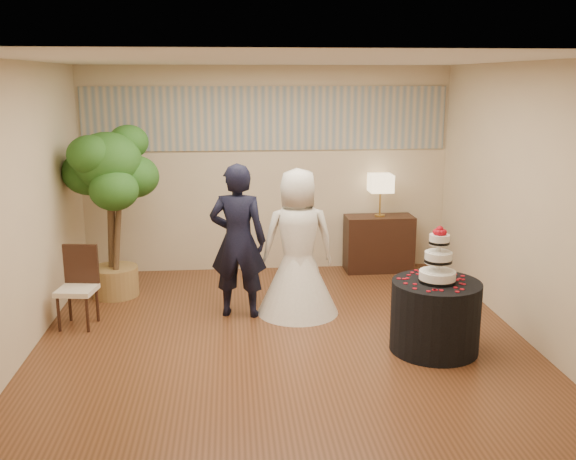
{
  "coord_description": "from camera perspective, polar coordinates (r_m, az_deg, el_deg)",
  "views": [
    {
      "loc": [
        -0.5,
        -6.23,
        2.63
      ],
      "look_at": [
        0.1,
        0.4,
        1.05
      ],
      "focal_mm": 40.0,
      "sensor_mm": 36.0,
      "label": 1
    }
  ],
  "objects": [
    {
      "name": "table_lamp",
      "position": [
        8.86,
        8.21,
        3.07
      ],
      "size": [
        0.31,
        0.31,
        0.58
      ],
      "primitive_type": null,
      "color": "beige",
      "rests_on": "console"
    },
    {
      "name": "wall_right",
      "position": [
        7.03,
        20.22,
        2.43
      ],
      "size": [
        0.06,
        5.0,
        2.8
      ],
      "primitive_type": "cube",
      "color": "beige",
      "rests_on": "ground"
    },
    {
      "name": "mural_border",
      "position": [
        8.74,
        -1.91,
        9.87
      ],
      "size": [
        4.9,
        0.02,
        0.85
      ],
      "primitive_type": "cube",
      "color": "#9A9A91",
      "rests_on": "wall_back"
    },
    {
      "name": "groom",
      "position": [
        7.14,
        -4.46,
        -0.98
      ],
      "size": [
        0.7,
        0.52,
        1.74
      ],
      "primitive_type": "imported",
      "rotation": [
        0.0,
        0.0,
        2.96
      ],
      "color": "black",
      "rests_on": "floor"
    },
    {
      "name": "floor",
      "position": [
        6.78,
        -0.54,
        -9.47
      ],
      "size": [
        5.0,
        5.0,
        0.0
      ],
      "primitive_type": "cube",
      "color": "brown",
      "rests_on": "ground"
    },
    {
      "name": "wedding_cake",
      "position": [
        6.32,
        13.24,
        -2.11
      ],
      "size": [
        0.36,
        0.36,
        0.56
      ],
      "primitive_type": null,
      "color": "white",
      "rests_on": "cake_table"
    },
    {
      "name": "wall_back",
      "position": [
        8.83,
        -1.88,
        5.34
      ],
      "size": [
        5.0,
        0.06,
        2.8
      ],
      "primitive_type": "cube",
      "color": "beige",
      "rests_on": "ground"
    },
    {
      "name": "wall_left",
      "position": [
        6.66,
        -22.55,
        1.67
      ],
      "size": [
        0.06,
        5.0,
        2.8
      ],
      "primitive_type": "cube",
      "color": "beige",
      "rests_on": "ground"
    },
    {
      "name": "console",
      "position": [
        9.01,
        8.06,
        -1.19
      ],
      "size": [
        0.94,
        0.43,
        0.78
      ],
      "primitive_type": "cube",
      "rotation": [
        0.0,
        0.0,
        0.01
      ],
      "color": "black",
      "rests_on": "floor"
    },
    {
      "name": "bride",
      "position": [
        7.2,
        0.9,
        -1.07
      ],
      "size": [
        0.97,
        0.97,
        1.67
      ],
      "primitive_type": "imported",
      "rotation": [
        0.0,
        0.0,
        3.18
      ],
      "color": "white",
      "rests_on": "floor"
    },
    {
      "name": "wall_front",
      "position": [
        3.96,
        2.34,
        -4.78
      ],
      "size": [
        5.0,
        0.06,
        2.8
      ],
      "primitive_type": "cube",
      "color": "beige",
      "rests_on": "ground"
    },
    {
      "name": "cake_table",
      "position": [
        6.51,
        12.94,
        -7.47
      ],
      "size": [
        1.06,
        1.06,
        0.71
      ],
      "primitive_type": "cylinder",
      "rotation": [
        0.0,
        0.0,
        0.25
      ],
      "color": "black",
      "rests_on": "floor"
    },
    {
      "name": "ceiling",
      "position": [
        6.25,
        -0.6,
        14.9
      ],
      "size": [
        5.0,
        5.0,
        0.0
      ],
      "primitive_type": "cube",
      "color": "white",
      "rests_on": "wall_back"
    },
    {
      "name": "ficus_tree",
      "position": [
        8.01,
        -15.49,
        1.6
      ],
      "size": [
        1.16,
        1.16,
        2.13
      ],
      "primitive_type": null,
      "rotation": [
        0.0,
        0.0,
        2.98
      ],
      "color": "#27591B",
      "rests_on": "floor"
    },
    {
      "name": "side_chair",
      "position": [
        7.27,
        -18.27,
        -4.91
      ],
      "size": [
        0.46,
        0.48,
        0.87
      ],
      "primitive_type": null,
      "rotation": [
        0.0,
        0.0,
        -0.14
      ],
      "color": "black",
      "rests_on": "floor"
    }
  ]
}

